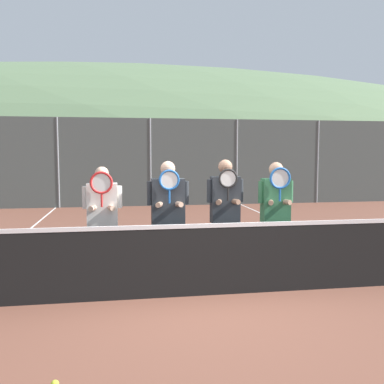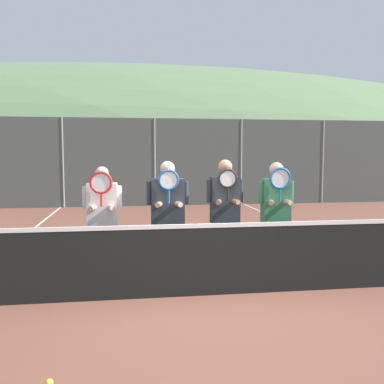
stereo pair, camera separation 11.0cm
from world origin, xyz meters
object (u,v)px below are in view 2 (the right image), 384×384
at_px(player_center_left, 168,211).
at_px(player_rightmost, 276,209).
at_px(car_far_left, 0,178).
at_px(tennis_ball_on_court, 49,383).
at_px(car_left_of_center, 126,178).
at_px(car_right_of_center, 343,176).
at_px(player_leftmost, 102,215).
at_px(car_center, 239,177).
at_px(player_center_right, 225,210).

relative_size(player_center_left, player_rightmost, 1.01).
bearing_deg(car_far_left, player_center_left, -64.80).
relative_size(player_rightmost, tennis_ball_on_court, 26.44).
height_order(car_left_of_center, car_right_of_center, car_right_of_center).
relative_size(player_leftmost, tennis_ball_on_court, 25.62).
relative_size(car_far_left, car_center, 1.03).
height_order(player_center_right, car_far_left, player_center_right).
relative_size(player_center_left, car_center, 0.40).
distance_m(player_center_left, player_center_right, 0.88).
xyz_separation_m(player_center_right, tennis_ball_on_court, (-2.11, -2.74, -1.05)).
bearing_deg(car_far_left, player_leftmost, -68.28).
relative_size(player_leftmost, car_right_of_center, 0.39).
xyz_separation_m(player_center_left, player_center_right, (0.87, 0.06, -0.00)).
xyz_separation_m(player_leftmost, car_far_left, (-4.88, 12.26, -0.13)).
distance_m(player_center_right, player_rightmost, 0.82).
xyz_separation_m(player_center_left, tennis_ball_on_court, (-1.23, -2.67, -1.05)).
height_order(player_center_left, car_left_of_center, player_center_left).
height_order(car_left_of_center, car_center, car_center).
relative_size(player_center_right, car_left_of_center, 0.40).
distance_m(car_far_left, tennis_ball_on_court, 15.78).
distance_m(player_center_left, car_right_of_center, 15.74).
distance_m(player_rightmost, tennis_ball_on_court, 4.18).
bearing_deg(car_far_left, car_center, 0.67).
distance_m(player_rightmost, car_center, 12.68).
bearing_deg(tennis_ball_on_court, player_center_right, 52.43).
bearing_deg(car_center, player_center_right, -105.62).
distance_m(player_leftmost, car_right_of_center, 16.22).
bearing_deg(player_center_right, tennis_ball_on_court, -127.57).
bearing_deg(player_center_left, player_leftmost, 171.79).
relative_size(player_center_right, car_far_left, 0.39).
bearing_deg(player_center_right, car_center, 74.38).
bearing_deg(player_rightmost, car_center, 77.89).
distance_m(player_center_left, car_center, 13.25).
height_order(car_center, car_right_of_center, car_right_of_center).
bearing_deg(player_leftmost, player_rightmost, -0.39).
xyz_separation_m(player_rightmost, car_center, (2.66, 12.40, -0.21)).
bearing_deg(player_rightmost, tennis_ball_on_court, -136.34).
bearing_deg(tennis_ball_on_court, player_leftmost, 84.25).
bearing_deg(tennis_ball_on_court, player_rightmost, 43.66).
height_order(player_center_right, player_rightmost, player_center_right).
relative_size(car_center, tennis_ball_on_court, 66.92).
bearing_deg(player_center_right, player_center_left, -175.87).
height_order(player_leftmost, car_left_of_center, player_leftmost).
relative_size(car_far_left, tennis_ball_on_court, 68.85).
height_order(player_center_left, tennis_ball_on_court, player_center_left).
bearing_deg(player_center_left, player_center_right, 4.13).
xyz_separation_m(player_center_left, player_rightmost, (1.69, 0.12, -0.01)).
xyz_separation_m(player_leftmost, player_rightmost, (2.64, -0.02, 0.04)).
relative_size(player_center_right, player_rightmost, 1.02).
bearing_deg(player_center_left, car_far_left, 115.20).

